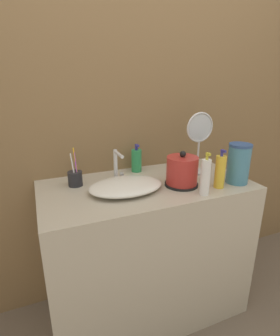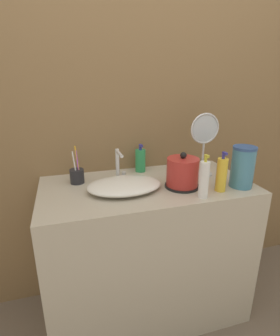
% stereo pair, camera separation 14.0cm
% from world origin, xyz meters
% --- Properties ---
extents(wall_back, '(6.00, 0.04, 2.60)m').
position_xyz_m(wall_back, '(0.00, 0.60, 1.30)').
color(wall_back, olive).
rests_on(wall_back, ground_plane).
extents(vanity_counter, '(1.16, 0.58, 0.86)m').
position_xyz_m(vanity_counter, '(0.00, 0.29, 0.43)').
color(vanity_counter, '#B7AD99').
rests_on(vanity_counter, ground_plane).
extents(sink_basin, '(0.39, 0.27, 0.06)m').
position_xyz_m(sink_basin, '(-0.14, 0.25, 0.89)').
color(sink_basin, silver).
rests_on(sink_basin, vanity_counter).
extents(faucet, '(0.06, 0.13, 0.18)m').
position_xyz_m(faucet, '(-0.13, 0.40, 0.96)').
color(faucet, silver).
rests_on(faucet, vanity_counter).
extents(electric_kettle, '(0.18, 0.18, 0.19)m').
position_xyz_m(electric_kettle, '(0.17, 0.21, 0.94)').
color(electric_kettle, black).
rests_on(electric_kettle, vanity_counter).
extents(toothbrush_cup, '(0.08, 0.08, 0.22)m').
position_xyz_m(toothbrush_cup, '(-0.37, 0.42, 0.91)').
color(toothbrush_cup, '#232328').
rests_on(toothbrush_cup, vanity_counter).
extents(lotion_bottle, '(0.06, 0.06, 0.17)m').
position_xyz_m(lotion_bottle, '(0.03, 0.51, 0.94)').
color(lotion_bottle, '#2D9956').
rests_on(lotion_bottle, vanity_counter).
extents(shampoo_bottle, '(0.05, 0.05, 0.21)m').
position_xyz_m(shampoo_bottle, '(0.34, 0.11, 0.95)').
color(shampoo_bottle, gold).
rests_on(shampoo_bottle, vanity_counter).
extents(mouthwash_bottle, '(0.05, 0.05, 0.22)m').
position_xyz_m(mouthwash_bottle, '(0.21, 0.06, 0.96)').
color(mouthwash_bottle, white).
rests_on(mouthwash_bottle, vanity_counter).
extents(vanity_mirror, '(0.18, 0.13, 0.37)m').
position_xyz_m(vanity_mirror, '(0.37, 0.35, 1.07)').
color(vanity_mirror, silver).
rests_on(vanity_mirror, vanity_counter).
extents(water_pitcher, '(0.12, 0.12, 0.22)m').
position_xyz_m(water_pitcher, '(0.48, 0.13, 0.97)').
color(water_pitcher, teal).
rests_on(water_pitcher, vanity_counter).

